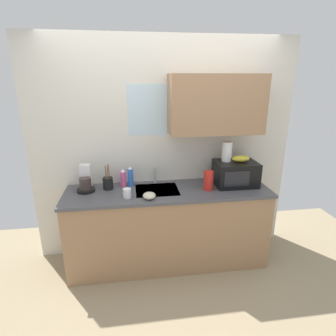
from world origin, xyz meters
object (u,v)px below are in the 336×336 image
object	(u,v)px
paper_towel_roll	(227,151)
utensil_crock	(108,183)
cereal_canister	(208,180)
small_bowl	(149,196)
dish_soap_bottle_pink	(123,178)
dish_soap_bottle_blue	(130,177)
coffee_maker	(86,181)
banana_bunch	(241,159)
mug_white	(127,193)
microwave	(235,173)

from	to	relation	value
paper_towel_roll	utensil_crock	world-z (taller)	paper_towel_roll
cereal_canister	small_bowl	bearing A→B (deg)	-167.06
dish_soap_bottle_pink	small_bowl	size ratio (longest dim) A/B	1.59
dish_soap_bottle_blue	coffee_maker	bearing A→B (deg)	-171.39
paper_towel_roll	banana_bunch	bearing A→B (deg)	-18.43
paper_towel_roll	small_bowl	xyz separation A→B (m)	(-0.89, -0.30, -0.35)
paper_towel_roll	dish_soap_bottle_pink	xyz separation A→B (m)	(-1.15, 0.08, -0.28)
banana_bunch	mug_white	size ratio (longest dim) A/B	2.11
dish_soap_bottle_pink	utensil_crock	bearing A→B (deg)	-160.97
mug_white	coffee_maker	bearing A→B (deg)	150.32
coffee_maker	small_bowl	bearing A→B (deg)	-25.18
utensil_crock	banana_bunch	bearing A→B (deg)	-2.72
mug_white	dish_soap_bottle_blue	bearing A→B (deg)	82.88
microwave	banana_bunch	distance (m)	0.18
microwave	mug_white	size ratio (longest dim) A/B	4.84
dish_soap_bottle_blue	mug_white	world-z (taller)	dish_soap_bottle_blue
small_bowl	microwave	bearing A→B (deg)	14.06
paper_towel_roll	utensil_crock	distance (m)	1.35
microwave	cereal_canister	distance (m)	0.35
dish_soap_bottle_blue	dish_soap_bottle_pink	bearing A→B (deg)	-177.41
microwave	coffee_maker	bearing A→B (deg)	177.92
dish_soap_bottle_pink	banana_bunch	bearing A→B (deg)	-5.55
mug_white	utensil_crock	size ratio (longest dim) A/B	0.34
banana_bunch	paper_towel_roll	size ratio (longest dim) A/B	0.91
small_bowl	utensil_crock	bearing A→B (deg)	143.08
utensil_crock	cereal_canister	bearing A→B (deg)	-8.95
banana_bunch	dish_soap_bottle_pink	size ratio (longest dim) A/B	0.97
paper_towel_roll	mug_white	distance (m)	1.19
coffee_maker	utensil_crock	size ratio (longest dim) A/B	1.00
coffee_maker	utensil_crock	bearing A→B (deg)	2.86
banana_bunch	cereal_canister	size ratio (longest dim) A/B	0.96
microwave	banana_bunch	bearing A→B (deg)	1.77
banana_bunch	dish_soap_bottle_blue	bearing A→B (deg)	173.91
microwave	dish_soap_bottle_pink	bearing A→B (deg)	174.16
coffee_maker	utensil_crock	xyz separation A→B (m)	(0.23, 0.01, -0.03)
dish_soap_bottle_pink	paper_towel_roll	bearing A→B (deg)	-3.80
coffee_maker	microwave	bearing A→B (deg)	-2.08
paper_towel_roll	utensil_crock	bearing A→B (deg)	179.14
mug_white	utensil_crock	xyz separation A→B (m)	(-0.21, 0.26, 0.02)
paper_towel_roll	cereal_canister	xyz separation A→B (m)	(-0.24, -0.15, -0.28)
paper_towel_roll	dish_soap_bottle_blue	size ratio (longest dim) A/B	0.94
banana_bunch	coffee_maker	size ratio (longest dim) A/B	0.71
banana_bunch	small_bowl	xyz separation A→B (m)	(-1.04, -0.25, -0.27)
dish_soap_bottle_blue	dish_soap_bottle_pink	xyz separation A→B (m)	(-0.08, -0.00, -0.01)
utensil_crock	mug_white	bearing A→B (deg)	-51.63
small_bowl	coffee_maker	bearing A→B (deg)	154.82
banana_bunch	utensil_crock	size ratio (longest dim) A/B	0.71
dish_soap_bottle_pink	microwave	bearing A→B (deg)	-5.84
banana_bunch	dish_soap_bottle_blue	xyz separation A→B (m)	(-1.22, 0.13, -0.20)
microwave	mug_white	distance (m)	1.23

